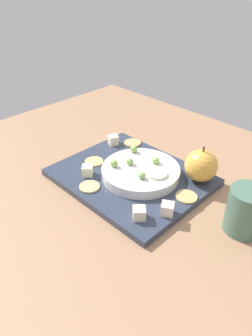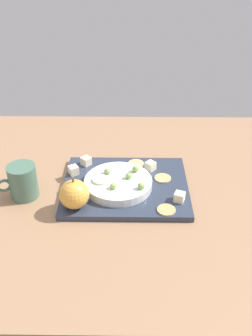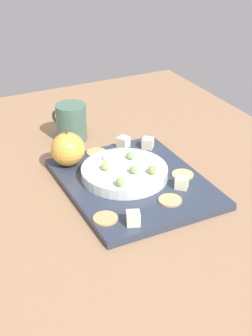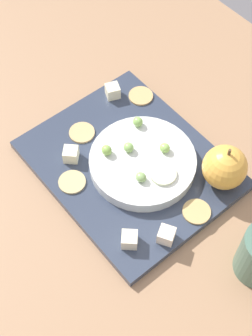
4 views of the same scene
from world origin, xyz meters
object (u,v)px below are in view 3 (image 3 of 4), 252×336
at_px(cheese_cube_3, 182,182).
at_px(cracker_1, 97,153).
at_px(cheese_cube_1, 123,142).
at_px(grape_2, 105,166).
at_px(cracker_0, 183,175).
at_px(apple_slice_0, 113,158).
at_px(platter, 134,183).
at_px(cracker_2, 105,218).
at_px(cracker_3, 170,200).
at_px(grape_1, 131,156).
at_px(apple_whole, 68,149).
at_px(grape_0, 152,170).
at_px(grape_4, 120,182).
at_px(cheese_cube_0, 148,143).
at_px(serving_dish, 124,172).
at_px(grape_3, 134,170).
at_px(cup, 71,122).
at_px(cheese_cube_2, 133,218).

xyz_separation_m(cheese_cube_3, cracker_1, (0.22, 0.10, -0.01)).
xyz_separation_m(cheese_cube_1, grape_2, (-0.12, 0.10, 0.02)).
xyz_separation_m(cracker_0, apple_slice_0, (0.10, 0.12, 0.02)).
distance_m(platter, cracker_2, 0.16).
distance_m(cracker_1, cracker_3, 0.26).
relative_size(grape_1, grape_2, 1.00).
relative_size(cheese_cube_1, cracker_1, 0.53).
bearing_deg(cracker_2, cracker_3, -90.28).
height_order(apple_whole, cheese_cube_3, apple_whole).
distance_m(cracker_3, apple_slice_0, 0.18).
distance_m(grape_0, grape_4, 0.08).
height_order(platter, apple_slice_0, apple_slice_0).
relative_size(grape_0, apple_slice_0, 0.42).
distance_m(cheese_cube_0, apple_slice_0, 0.13).
bearing_deg(cheese_cube_1, serving_dish, 154.72).
bearing_deg(grape_3, serving_dish, 14.77).
height_order(cracker_3, apple_slice_0, apple_slice_0).
xyz_separation_m(platter, cup, (0.28, 0.04, 0.04)).
bearing_deg(grape_2, cheese_cube_2, 172.90).
xyz_separation_m(platter, grape_3, (-0.01, 0.00, 0.04)).
xyz_separation_m(grape_1, apple_slice_0, (0.02, 0.04, -0.00)).
relative_size(platter, cracker_1, 7.27).
distance_m(apple_whole, grape_0, 0.21).
height_order(cheese_cube_3, cracker_1, cheese_cube_3).
bearing_deg(grape_1, cracker_2, 139.59).
xyz_separation_m(platter, cracker_2, (-0.11, 0.12, 0.01)).
distance_m(cheese_cube_3, cracker_2, 0.20).
bearing_deg(cheese_cube_0, apple_whole, 87.62).
bearing_deg(cracker_2, cheese_cube_0, -43.64).
bearing_deg(cheese_cube_1, cheese_cube_3, -173.44).
xyz_separation_m(grape_3, grape_4, (-0.03, 0.05, 0.00)).
bearing_deg(platter, grape_4, 128.06).
bearing_deg(cup, apple_whole, 156.49).
bearing_deg(grape_3, grape_1, -20.77).
relative_size(cheese_cube_3, cracker_3, 0.53).
relative_size(grape_0, grape_4, 1.00).
bearing_deg(cracker_0, cup, 24.64).
height_order(cheese_cube_0, cheese_cube_1, same).
distance_m(cracker_0, grape_0, 0.08).
distance_m(platter, grape_1, 0.07).
xyz_separation_m(grape_0, grape_3, (0.02, 0.03, -0.00)).
height_order(apple_whole, grape_4, apple_whole).
bearing_deg(grape_2, grape_3, -130.11).
distance_m(cracker_1, cup, 0.13).
bearing_deg(cracker_3, platter, 14.51).
xyz_separation_m(grape_0, cup, (0.31, 0.07, -0.00)).
distance_m(cracker_3, grape_1, 0.16).
relative_size(apple_whole, apple_slice_0, 1.69).
bearing_deg(grape_4, grape_3, -55.85).
height_order(cracker_2, cracker_3, same).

